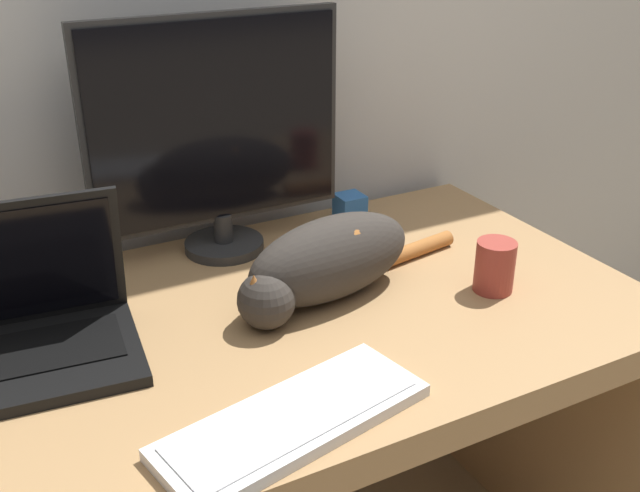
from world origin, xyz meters
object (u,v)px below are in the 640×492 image
monitor (217,134)px  coffee_mug (495,266)px  external_keyboard (293,420)px  cat (326,260)px  laptop (42,328)px

monitor → coffee_mug: monitor is taller
monitor → external_keyboard: 0.66m
monitor → cat: (0.09, -0.29, -0.18)m
monitor → coffee_mug: 0.60m
monitor → cat: bearing=-72.3°
monitor → laptop: (-0.41, -0.24, -0.20)m
monitor → external_keyboard: bearing=-102.0°
laptop → cat: size_ratio=0.60×
coffee_mug → monitor: bearing=133.4°
monitor → laptop: monitor is taller
laptop → monitor: bearing=36.5°
monitor → external_keyboard: monitor is taller
laptop → external_keyboard: 0.46m
laptop → coffee_mug: size_ratio=3.17×
laptop → coffee_mug: (0.80, -0.17, -0.00)m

